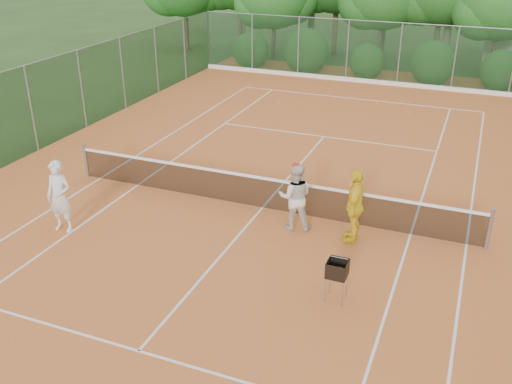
% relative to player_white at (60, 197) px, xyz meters
% --- Properties ---
extents(ground, '(120.00, 120.00, 0.00)m').
position_rel_player_white_xyz_m(ground, '(4.36, 3.09, -0.98)').
color(ground, '#264418').
rests_on(ground, ground).
extents(clay_court, '(18.00, 36.00, 0.02)m').
position_rel_player_white_xyz_m(clay_court, '(4.36, 3.09, -0.97)').
color(clay_court, '#CC6B2F').
rests_on(clay_court, ground).
extents(tennis_net, '(11.97, 0.10, 1.10)m').
position_rel_player_white_xyz_m(tennis_net, '(4.36, 3.09, -0.45)').
color(tennis_net, gray).
rests_on(tennis_net, clay_court).
extents(player_white, '(0.73, 0.51, 1.92)m').
position_rel_player_white_xyz_m(player_white, '(0.00, 0.00, 0.00)').
color(player_white, silver).
rests_on(player_white, clay_court).
extents(player_center_grp, '(1.04, 0.91, 1.85)m').
position_rel_player_white_xyz_m(player_center_grp, '(5.56, 2.33, -0.05)').
color(player_center_grp, silver).
rests_on(player_center_grp, clay_court).
extents(player_yellow, '(0.54, 1.17, 1.95)m').
position_rel_player_white_xyz_m(player_yellow, '(7.13, 2.27, 0.01)').
color(player_yellow, yellow).
rests_on(player_yellow, clay_court).
extents(ball_hopper, '(0.42, 0.42, 0.95)m').
position_rel_player_white_xyz_m(ball_hopper, '(7.38, -0.35, -0.21)').
color(ball_hopper, gray).
rests_on(ball_hopper, clay_court).
extents(stray_ball_a, '(0.07, 0.07, 0.07)m').
position_rel_player_white_xyz_m(stray_ball_a, '(1.22, 13.06, -0.93)').
color(stray_ball_a, '#D8E535').
rests_on(stray_ball_a, clay_court).
extents(stray_ball_b, '(0.07, 0.07, 0.07)m').
position_rel_player_white_xyz_m(stray_ball_b, '(6.97, 13.51, -0.93)').
color(stray_ball_b, gold).
rests_on(stray_ball_b, clay_court).
extents(stray_ball_c, '(0.07, 0.07, 0.07)m').
position_rel_player_white_xyz_m(stray_ball_c, '(5.39, 14.47, -0.93)').
color(stray_ball_c, '#B1D130').
rests_on(stray_ball_c, clay_court).
extents(court_markings, '(11.03, 23.83, 0.01)m').
position_rel_player_white_xyz_m(court_markings, '(4.36, 3.09, -0.96)').
color(court_markings, white).
rests_on(court_markings, clay_court).
extents(fence_back, '(18.07, 0.07, 3.00)m').
position_rel_player_white_xyz_m(fence_back, '(4.36, 18.09, 0.54)').
color(fence_back, '#19381E').
rests_on(fence_back, clay_court).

